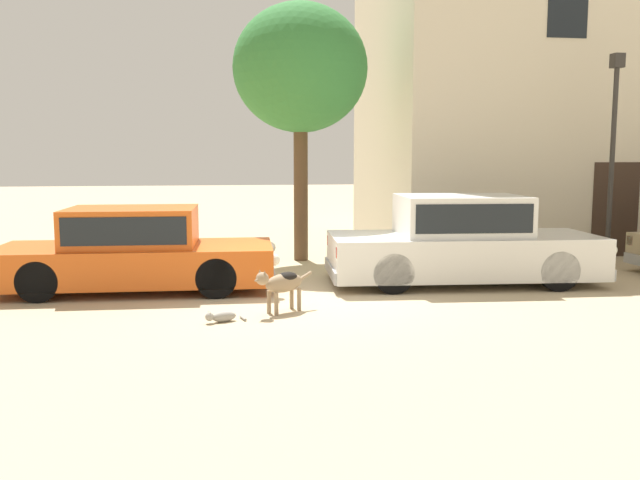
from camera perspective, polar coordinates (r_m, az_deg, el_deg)
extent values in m
plane|color=tan|center=(10.78, -1.53, -4.91)|extent=(80.00, 80.00, 0.00)
cube|color=#D15619|center=(11.75, -15.27, -1.91)|extent=(4.60, 1.98, 0.61)
cube|color=#D15619|center=(11.68, -15.59, 1.09)|extent=(2.14, 1.64, 0.64)
cube|color=black|center=(11.68, -15.59, 1.14)|extent=(1.98, 1.66, 0.44)
cube|color=#999BA0|center=(11.65, -4.22, -2.72)|extent=(0.18, 1.79, 0.20)
sphere|color=silver|center=(12.32, -4.23, -0.62)|extent=(0.20, 0.20, 0.20)
sphere|color=silver|center=(10.87, -3.93, -1.67)|extent=(0.20, 0.20, 0.20)
cube|color=red|center=(13.02, -24.59, -0.77)|extent=(0.05, 0.18, 0.18)
cylinder|color=black|center=(12.43, -8.46, -1.84)|extent=(0.66, 0.22, 0.65)
cylinder|color=black|center=(10.84, -8.76, -3.18)|extent=(0.66, 0.22, 0.65)
cylinder|color=black|center=(12.83, -20.72, -1.95)|extent=(0.66, 0.22, 0.65)
cylinder|color=black|center=(11.29, -22.74, -3.25)|extent=(0.66, 0.22, 0.65)
cube|color=silver|center=(12.20, 11.95, -1.22)|extent=(4.77, 2.14, 0.72)
cube|color=silver|center=(12.11, 11.82, 2.07)|extent=(2.24, 1.72, 0.69)
cube|color=black|center=(12.11, 11.82, 2.12)|extent=(2.07, 1.73, 0.48)
cube|color=#999BA0|center=(13.08, 21.67, -2.11)|extent=(0.24, 1.81, 0.20)
cube|color=#999BA0|center=(11.80, 1.08, -2.57)|extent=(0.24, 1.81, 0.20)
sphere|color=silver|center=(13.70, 20.50, 0.07)|extent=(0.20, 0.20, 0.20)
sphere|color=silver|center=(12.39, 23.39, -0.78)|extent=(0.20, 0.20, 0.20)
cube|color=red|center=(12.52, 0.72, -0.03)|extent=(0.05, 0.18, 0.18)
cube|color=red|center=(10.94, 1.50, -1.08)|extent=(0.05, 0.18, 0.18)
cylinder|color=black|center=(13.45, 16.66, -1.32)|extent=(0.69, 0.24, 0.68)
cylinder|color=black|center=(11.95, 19.49, -2.47)|extent=(0.69, 0.24, 0.68)
cylinder|color=black|center=(12.70, 4.81, -1.53)|extent=(0.69, 0.24, 0.68)
cylinder|color=black|center=(11.11, 6.19, -2.81)|extent=(0.69, 0.24, 0.68)
cube|color=red|center=(14.49, 24.76, -0.03)|extent=(0.05, 0.18, 0.18)
cube|color=beige|center=(20.11, 24.26, 11.29)|extent=(13.40, 6.23, 7.82)
cube|color=#38281E|center=(16.37, 23.69, 2.36)|extent=(1.10, 0.02, 2.10)
cube|color=black|center=(15.94, 20.21, 17.69)|extent=(0.90, 0.02, 1.10)
cylinder|color=#997F60|center=(9.63, -3.71, -5.40)|extent=(0.06, 0.06, 0.33)
cylinder|color=#997F60|center=(9.76, -4.34, -5.24)|extent=(0.06, 0.06, 0.33)
cylinder|color=#997F60|center=(9.90, -1.78, -5.04)|extent=(0.06, 0.06, 0.33)
cylinder|color=#997F60|center=(10.02, -2.41, -4.89)|extent=(0.06, 0.06, 0.33)
ellipsoid|color=#997F60|center=(9.77, -3.06, -3.64)|extent=(0.67, 0.56, 0.28)
ellipsoid|color=black|center=(9.79, -2.84, -3.16)|extent=(0.42, 0.38, 0.15)
sphere|color=#997F60|center=(9.51, -4.89, -3.28)|extent=(0.19, 0.19, 0.19)
cone|color=#997F60|center=(9.45, -5.36, -3.43)|extent=(0.14, 0.14, 0.10)
cone|color=#997F60|center=(9.45, -4.69, -2.83)|extent=(0.09, 0.09, 0.08)
cone|color=#997F60|center=(9.54, -5.11, -2.74)|extent=(0.09, 0.09, 0.08)
cylinder|color=#997F60|center=(10.03, -1.25, -3.05)|extent=(0.22, 0.17, 0.12)
ellipsoid|color=gray|center=(9.36, -8.11, -6.43)|extent=(0.37, 0.25, 0.14)
sphere|color=gray|center=(9.28, -9.32, -6.41)|extent=(0.12, 0.12, 0.12)
cone|color=gray|center=(9.24, -9.26, -6.17)|extent=(0.05, 0.05, 0.05)
cone|color=gray|center=(9.30, -9.39, -6.09)|extent=(0.05, 0.05, 0.05)
cylinder|color=gray|center=(9.45, -6.51, -6.57)|extent=(0.09, 0.22, 0.04)
cylinder|color=#2D2B28|center=(14.96, 23.41, 5.58)|extent=(0.10, 0.10, 3.98)
cube|color=#2D2B28|center=(15.07, 23.83, 13.69)|extent=(0.22, 0.22, 0.28)
sphere|color=silver|center=(15.07, 23.83, 13.69)|extent=(0.18, 0.18, 0.18)
cylinder|color=brown|center=(14.46, -1.63, 4.20)|extent=(0.30, 0.30, 3.01)
ellipsoid|color=#337A38|center=(14.55, -1.67, 14.34)|extent=(2.83, 2.54, 2.68)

